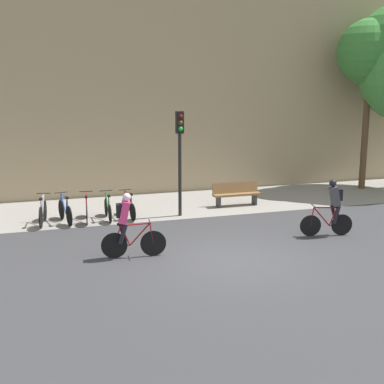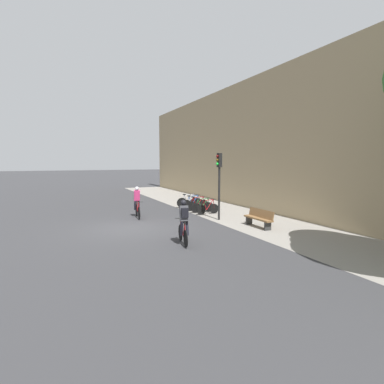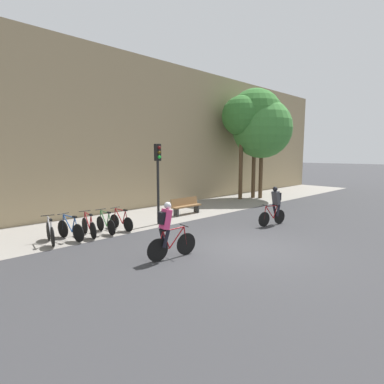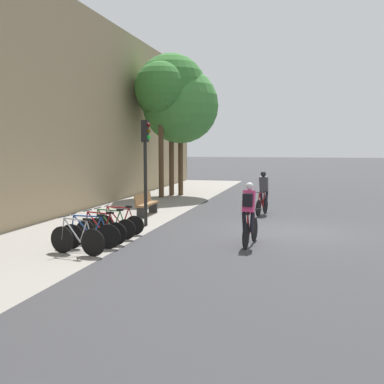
# 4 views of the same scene
# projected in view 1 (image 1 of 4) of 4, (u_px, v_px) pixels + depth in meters

# --- Properties ---
(ground) EXTENTS (200.00, 200.00, 0.00)m
(ground) POSITION_uv_depth(u_px,v_px,m) (232.00, 260.00, 14.37)
(ground) COLOR #333335
(kerb_strip) EXTENTS (44.00, 4.50, 0.01)m
(kerb_strip) POSITION_uv_depth(u_px,v_px,m) (168.00, 205.00, 20.67)
(kerb_strip) COLOR gray
(kerb_strip) RESTS_ON ground
(building_facade) EXTENTS (44.00, 0.60, 8.85)m
(building_facade) POSITION_uv_depth(u_px,v_px,m) (151.00, 87.00, 22.13)
(building_facade) COLOR #9E8966
(building_facade) RESTS_ON ground
(cyclist_pink) EXTENTS (1.77, 0.49, 1.80)m
(cyclist_pink) POSITION_uv_depth(u_px,v_px,m) (127.00, 224.00, 14.41)
(cyclist_pink) COLOR black
(cyclist_pink) RESTS_ON ground
(cyclist_grey) EXTENTS (1.64, 0.55, 1.77)m
(cyclist_grey) POSITION_uv_depth(u_px,v_px,m) (332.00, 206.00, 16.45)
(cyclist_grey) COLOR black
(cyclist_grey) RESTS_ON ground
(parked_bike_0) EXTENTS (0.46, 1.66, 0.99)m
(parked_bike_0) POSITION_uv_depth(u_px,v_px,m) (43.00, 212.00, 17.83)
(parked_bike_0) COLOR black
(parked_bike_0) RESTS_ON ground
(parked_bike_1) EXTENTS (0.48, 1.69, 0.98)m
(parked_bike_1) POSITION_uv_depth(u_px,v_px,m) (65.00, 211.00, 18.04)
(parked_bike_1) COLOR black
(parked_bike_1) RESTS_ON ground
(parked_bike_2) EXTENTS (0.46, 1.66, 0.96)m
(parked_bike_2) POSITION_uv_depth(u_px,v_px,m) (87.00, 210.00, 18.25)
(parked_bike_2) COLOR black
(parked_bike_2) RESTS_ON ground
(parked_bike_3) EXTENTS (0.46, 1.60, 0.95)m
(parked_bike_3) POSITION_uv_depth(u_px,v_px,m) (108.00, 209.00, 18.47)
(parked_bike_3) COLOR black
(parked_bike_3) RESTS_ON ground
(parked_bike_4) EXTENTS (0.46, 1.57, 0.94)m
(parked_bike_4) POSITION_uv_depth(u_px,v_px,m) (129.00, 207.00, 18.68)
(parked_bike_4) COLOR black
(parked_bike_4) RESTS_ON ground
(traffic_light_pole) EXTENTS (0.26, 0.30, 3.69)m
(traffic_light_pole) POSITION_uv_depth(u_px,v_px,m) (180.00, 144.00, 18.51)
(traffic_light_pole) COLOR black
(traffic_light_pole) RESTS_ON ground
(bench) EXTENTS (1.85, 0.44, 0.89)m
(bench) POSITION_uv_depth(u_px,v_px,m) (236.00, 193.00, 20.46)
(bench) COLOR brown
(bench) RESTS_ON ground
(street_tree_0) EXTENTS (2.81, 2.81, 7.29)m
(street_tree_0) POSITION_uv_depth(u_px,v_px,m) (370.00, 53.00, 22.52)
(street_tree_0) COLOR #4C3823
(street_tree_0) RESTS_ON ground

